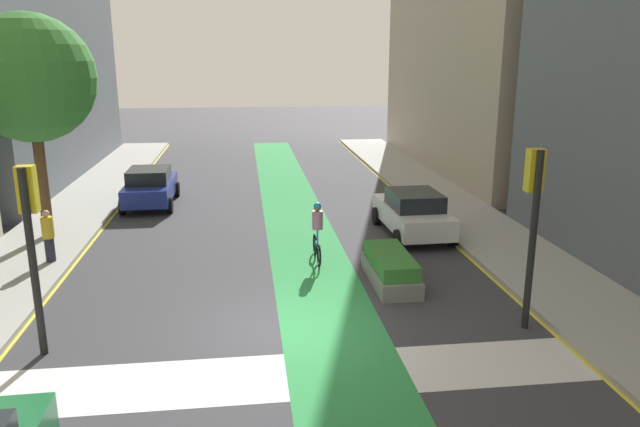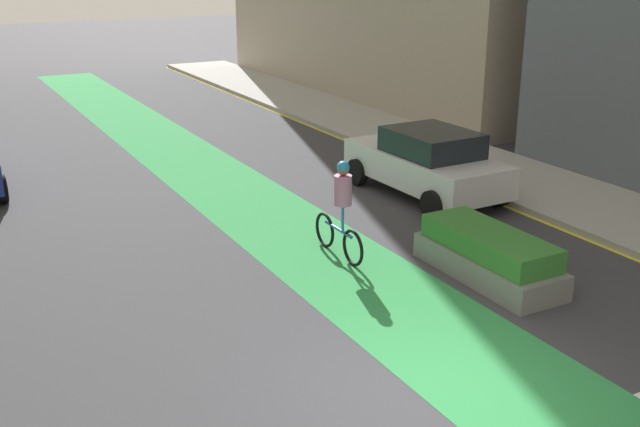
{
  "view_description": "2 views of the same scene",
  "coord_description": "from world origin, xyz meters",
  "px_view_note": "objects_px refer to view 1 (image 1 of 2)",
  "views": [
    {
      "loc": [
        -0.83,
        -12.62,
        6.11
      ],
      "look_at": [
        1.3,
        4.18,
        1.63
      ],
      "focal_mm": 33.98,
      "sensor_mm": 36.0,
      "label": 1
    },
    {
      "loc": [
        -5.2,
        -6.5,
        5.32
      ],
      "look_at": [
        0.28,
        3.62,
        1.34
      ],
      "focal_mm": 42.28,
      "sensor_mm": 36.0,
      "label": 2
    }
  ],
  "objects_px": {
    "traffic_signal_near_left": "(30,224)",
    "street_tree_near": "(30,79)",
    "median_planter": "(390,269)",
    "traffic_signal_near_right": "(533,204)",
    "car_white_right_far": "(413,213)",
    "cyclist_in_lane": "(317,231)",
    "pedestrian_sidewalk_left_a": "(48,236)",
    "car_blue_left_far": "(150,186)"
  },
  "relations": [
    {
      "from": "traffic_signal_near_left",
      "to": "street_tree_near",
      "type": "xyz_separation_m",
      "value": [
        -2.34,
        8.28,
        2.54
      ]
    },
    {
      "from": "traffic_signal_near_left",
      "to": "median_planter",
      "type": "xyz_separation_m",
      "value": [
        8.19,
        2.97,
        -2.39
      ]
    },
    {
      "from": "traffic_signal_near_right",
      "to": "car_white_right_far",
      "type": "relative_size",
      "value": 0.97
    },
    {
      "from": "cyclist_in_lane",
      "to": "street_tree_near",
      "type": "distance_m",
      "value": 10.32
    },
    {
      "from": "pedestrian_sidewalk_left_a",
      "to": "traffic_signal_near_left",
      "type": "bearing_deg",
      "value": -75.08
    },
    {
      "from": "traffic_signal_near_right",
      "to": "car_blue_left_far",
      "type": "bearing_deg",
      "value": 128.35
    },
    {
      "from": "traffic_signal_near_right",
      "to": "cyclist_in_lane",
      "type": "bearing_deg",
      "value": 129.78
    },
    {
      "from": "cyclist_in_lane",
      "to": "pedestrian_sidewalk_left_a",
      "type": "height_order",
      "value": "cyclist_in_lane"
    },
    {
      "from": "traffic_signal_near_right",
      "to": "car_white_right_far",
      "type": "height_order",
      "value": "traffic_signal_near_right"
    },
    {
      "from": "traffic_signal_near_right",
      "to": "median_planter",
      "type": "relative_size",
      "value": 1.43
    },
    {
      "from": "cyclist_in_lane",
      "to": "median_planter",
      "type": "distance_m",
      "value": 2.74
    },
    {
      "from": "car_blue_left_far",
      "to": "cyclist_in_lane",
      "type": "bearing_deg",
      "value": -52.59
    },
    {
      "from": "traffic_signal_near_left",
      "to": "street_tree_near",
      "type": "relative_size",
      "value": 0.55
    },
    {
      "from": "street_tree_near",
      "to": "car_white_right_far",
      "type": "bearing_deg",
      "value": -4.56
    },
    {
      "from": "traffic_signal_near_right",
      "to": "median_planter",
      "type": "distance_m",
      "value": 4.61
    },
    {
      "from": "car_white_right_far",
      "to": "street_tree_near",
      "type": "relative_size",
      "value": 0.59
    },
    {
      "from": "car_white_right_far",
      "to": "car_blue_left_far",
      "type": "distance_m",
      "value": 11.08
    },
    {
      "from": "car_white_right_far",
      "to": "median_planter",
      "type": "relative_size",
      "value": 1.48
    },
    {
      "from": "cyclist_in_lane",
      "to": "median_planter",
      "type": "height_order",
      "value": "cyclist_in_lane"
    },
    {
      "from": "car_white_right_far",
      "to": "pedestrian_sidewalk_left_a",
      "type": "height_order",
      "value": "pedestrian_sidewalk_left_a"
    },
    {
      "from": "pedestrian_sidewalk_left_a",
      "to": "street_tree_near",
      "type": "bearing_deg",
      "value": 107.45
    },
    {
      "from": "traffic_signal_near_left",
      "to": "median_planter",
      "type": "height_order",
      "value": "traffic_signal_near_left"
    },
    {
      "from": "car_white_right_far",
      "to": "cyclist_in_lane",
      "type": "bearing_deg",
      "value": -147.18
    },
    {
      "from": "traffic_signal_near_right",
      "to": "cyclist_in_lane",
      "type": "relative_size",
      "value": 2.22
    },
    {
      "from": "car_white_right_far",
      "to": "street_tree_near",
      "type": "height_order",
      "value": "street_tree_near"
    },
    {
      "from": "median_planter",
      "to": "traffic_signal_near_right",
      "type": "bearing_deg",
      "value": -51.57
    },
    {
      "from": "car_white_right_far",
      "to": "car_blue_left_far",
      "type": "height_order",
      "value": "same"
    },
    {
      "from": "traffic_signal_near_left",
      "to": "car_blue_left_far",
      "type": "distance_m",
      "value": 12.97
    },
    {
      "from": "traffic_signal_near_left",
      "to": "cyclist_in_lane",
      "type": "height_order",
      "value": "traffic_signal_near_left"
    },
    {
      "from": "traffic_signal_near_right",
      "to": "cyclist_in_lane",
      "type": "xyz_separation_m",
      "value": [
        -4.19,
        5.03,
        -1.92
      ]
    },
    {
      "from": "car_blue_left_far",
      "to": "median_planter",
      "type": "relative_size",
      "value": 1.47
    },
    {
      "from": "traffic_signal_near_right",
      "to": "car_white_right_far",
      "type": "distance_m",
      "value": 7.68
    },
    {
      "from": "car_blue_left_far",
      "to": "street_tree_near",
      "type": "xyz_separation_m",
      "value": [
        -2.75,
        -4.53,
        4.54
      ]
    },
    {
      "from": "car_white_right_far",
      "to": "pedestrian_sidewalk_left_a",
      "type": "xyz_separation_m",
      "value": [
        -11.5,
        -1.74,
        0.14
      ]
    },
    {
      "from": "car_blue_left_far",
      "to": "street_tree_near",
      "type": "relative_size",
      "value": 0.58
    },
    {
      "from": "traffic_signal_near_right",
      "to": "traffic_signal_near_left",
      "type": "distance_m",
      "value": 10.61
    },
    {
      "from": "traffic_signal_near_left",
      "to": "pedestrian_sidewalk_left_a",
      "type": "relative_size",
      "value": 2.55
    },
    {
      "from": "car_blue_left_far",
      "to": "cyclist_in_lane",
      "type": "distance_m",
      "value": 9.88
    },
    {
      "from": "traffic_signal_near_right",
      "to": "cyclist_in_lane",
      "type": "distance_m",
      "value": 6.83
    },
    {
      "from": "car_white_right_far",
      "to": "pedestrian_sidewalk_left_a",
      "type": "bearing_deg",
      "value": -171.38
    },
    {
      "from": "car_white_right_far",
      "to": "traffic_signal_near_right",
      "type": "bearing_deg",
      "value": -85.47
    },
    {
      "from": "traffic_signal_near_left",
      "to": "median_planter",
      "type": "distance_m",
      "value": 9.04
    }
  ]
}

